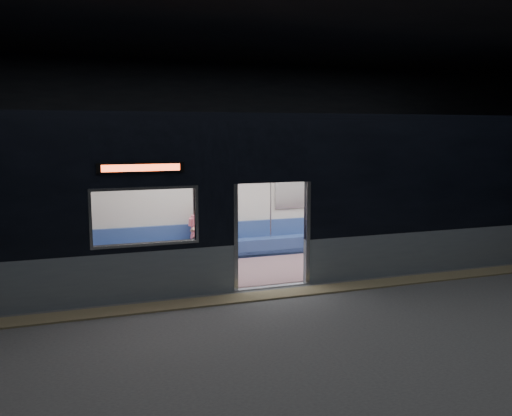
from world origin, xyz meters
TOP-DOWN VIEW (x-y plane):
  - station_floor at (0.00, 0.00)m, footprint 24.00×14.00m
  - station_envelope at (0.00, 0.00)m, footprint 24.00×14.00m
  - tactile_strip at (0.00, 0.55)m, footprint 22.80×0.50m
  - metro_car at (-0.00, 2.54)m, footprint 18.00×3.04m
  - passenger at (-0.84, 3.55)m, footprint 0.36×0.62m
  - handbag at (-0.80, 3.35)m, footprint 0.25×0.22m
  - transit_map at (1.76, 3.85)m, footprint 1.10×0.03m

SIDE VIEW (x-z plane):
  - station_floor at x=0.00m, z-range -0.01..0.00m
  - tactile_strip at x=0.00m, z-range 0.00..0.03m
  - handbag at x=-0.80m, z-range 0.59..0.71m
  - passenger at x=-0.84m, z-range 0.12..1.40m
  - transit_map at x=1.76m, z-range 1.15..1.86m
  - metro_car at x=0.00m, z-range 0.17..3.52m
  - station_envelope at x=0.00m, z-range 1.16..6.16m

